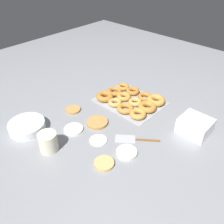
{
  "coord_description": "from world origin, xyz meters",
  "views": [
    {
      "loc": [
        -0.71,
        0.72,
        0.83
      ],
      "look_at": [
        0.03,
        -0.07,
        0.04
      ],
      "focal_mm": 38.0,
      "sensor_mm": 36.0,
      "label": 1
    }
  ],
  "objects_px": {
    "pancake_4": "(104,163)",
    "batter_bowl": "(27,126)",
    "pancake_3": "(127,152)",
    "paper_cup": "(48,142)",
    "pancake_1": "(74,129)",
    "pancake_2": "(73,110)",
    "pancake_0": "(98,140)",
    "pancake_5": "(97,122)",
    "donut_tray": "(131,100)",
    "container_stack": "(195,126)",
    "spatula": "(130,139)"
  },
  "relations": [
    {
      "from": "pancake_5",
      "to": "container_stack",
      "type": "xyz_separation_m",
      "value": [
        -0.43,
        -0.3,
        0.03
      ]
    },
    {
      "from": "pancake_4",
      "to": "batter_bowl",
      "type": "xyz_separation_m",
      "value": [
        0.47,
        0.11,
        0.02
      ]
    },
    {
      "from": "pancake_5",
      "to": "batter_bowl",
      "type": "relative_size",
      "value": 0.61
    },
    {
      "from": "pancake_3",
      "to": "donut_tray",
      "type": "relative_size",
      "value": 0.26
    },
    {
      "from": "pancake_1",
      "to": "pancake_2",
      "type": "distance_m",
      "value": 0.18
    },
    {
      "from": "pancake_2",
      "to": "pancake_5",
      "type": "relative_size",
      "value": 0.75
    },
    {
      "from": "pancake_3",
      "to": "paper_cup",
      "type": "bearing_deg",
      "value": 38.75
    },
    {
      "from": "pancake_2",
      "to": "donut_tray",
      "type": "bearing_deg",
      "value": -123.34
    },
    {
      "from": "pancake_4",
      "to": "spatula",
      "type": "bearing_deg",
      "value": -84.78
    },
    {
      "from": "pancake_5",
      "to": "paper_cup",
      "type": "height_order",
      "value": "paper_cup"
    },
    {
      "from": "pancake_1",
      "to": "pancake_3",
      "type": "bearing_deg",
      "value": -168.94
    },
    {
      "from": "pancake_0",
      "to": "paper_cup",
      "type": "relative_size",
      "value": 0.92
    },
    {
      "from": "batter_bowl",
      "to": "spatula",
      "type": "xyz_separation_m",
      "value": [
        -0.45,
        -0.32,
        -0.02
      ]
    },
    {
      "from": "pancake_0",
      "to": "paper_cup",
      "type": "xyz_separation_m",
      "value": [
        0.13,
        0.21,
        0.04
      ]
    },
    {
      "from": "batter_bowl",
      "to": "paper_cup",
      "type": "height_order",
      "value": "paper_cup"
    },
    {
      "from": "pancake_0",
      "to": "pancake_1",
      "type": "xyz_separation_m",
      "value": [
        0.16,
        0.03,
        0.0
      ]
    },
    {
      "from": "donut_tray",
      "to": "paper_cup",
      "type": "height_order",
      "value": "paper_cup"
    },
    {
      "from": "pancake_0",
      "to": "donut_tray",
      "type": "distance_m",
      "value": 0.4
    },
    {
      "from": "paper_cup",
      "to": "spatula",
      "type": "height_order",
      "value": "paper_cup"
    },
    {
      "from": "pancake_1",
      "to": "batter_bowl",
      "type": "distance_m",
      "value": 0.25
    },
    {
      "from": "pancake_3",
      "to": "pancake_5",
      "type": "relative_size",
      "value": 0.86
    },
    {
      "from": "donut_tray",
      "to": "pancake_4",
      "type": "bearing_deg",
      "value": 116.11
    },
    {
      "from": "donut_tray",
      "to": "container_stack",
      "type": "xyz_separation_m",
      "value": [
        -0.42,
        -0.01,
        0.02
      ]
    },
    {
      "from": "pancake_1",
      "to": "spatula",
      "type": "relative_size",
      "value": 0.5
    },
    {
      "from": "pancake_2",
      "to": "pancake_3",
      "type": "xyz_separation_m",
      "value": [
        -0.46,
        0.05,
        0.0
      ]
    },
    {
      "from": "pancake_5",
      "to": "spatula",
      "type": "bearing_deg",
      "value": -173.44
    },
    {
      "from": "pancake_0",
      "to": "pancake_5",
      "type": "height_order",
      "value": "pancake_5"
    },
    {
      "from": "pancake_5",
      "to": "spatula",
      "type": "height_order",
      "value": "pancake_5"
    },
    {
      "from": "pancake_1",
      "to": "pancake_3",
      "type": "relative_size",
      "value": 1.02
    },
    {
      "from": "pancake_4",
      "to": "spatula",
      "type": "xyz_separation_m",
      "value": [
        0.02,
        -0.21,
        -0.01
      ]
    },
    {
      "from": "pancake_1",
      "to": "paper_cup",
      "type": "distance_m",
      "value": 0.18
    },
    {
      "from": "pancake_0",
      "to": "pancake_3",
      "type": "height_order",
      "value": "pancake_3"
    },
    {
      "from": "donut_tray",
      "to": "batter_bowl",
      "type": "relative_size",
      "value": 2.04
    },
    {
      "from": "batter_bowl",
      "to": "container_stack",
      "type": "bearing_deg",
      "value": -138.09
    },
    {
      "from": "pancake_1",
      "to": "donut_tray",
      "type": "xyz_separation_m",
      "value": [
        -0.06,
        -0.42,
        0.01
      ]
    },
    {
      "from": "pancake_4",
      "to": "pancake_5",
      "type": "distance_m",
      "value": 0.3
    },
    {
      "from": "pancake_0",
      "to": "pancake_5",
      "type": "distance_m",
      "value": 0.14
    },
    {
      "from": "donut_tray",
      "to": "spatula",
      "type": "height_order",
      "value": "donut_tray"
    },
    {
      "from": "pancake_2",
      "to": "donut_tray",
      "type": "xyz_separation_m",
      "value": [
        -0.2,
        -0.3,
        0.01
      ]
    },
    {
      "from": "container_stack",
      "to": "paper_cup",
      "type": "distance_m",
      "value": 0.75
    },
    {
      "from": "pancake_1",
      "to": "pancake_2",
      "type": "relative_size",
      "value": 1.16
    },
    {
      "from": "paper_cup",
      "to": "container_stack",
      "type": "bearing_deg",
      "value": -127.01
    },
    {
      "from": "pancake_2",
      "to": "spatula",
      "type": "relative_size",
      "value": 0.43
    },
    {
      "from": "donut_tray",
      "to": "container_stack",
      "type": "distance_m",
      "value": 0.42
    },
    {
      "from": "pancake_1",
      "to": "pancake_5",
      "type": "distance_m",
      "value": 0.14
    },
    {
      "from": "pancake_3",
      "to": "container_stack",
      "type": "distance_m",
      "value": 0.4
    },
    {
      "from": "pancake_2",
      "to": "container_stack",
      "type": "height_order",
      "value": "container_stack"
    },
    {
      "from": "pancake_2",
      "to": "batter_bowl",
      "type": "relative_size",
      "value": 0.46
    },
    {
      "from": "spatula",
      "to": "paper_cup",
      "type": "bearing_deg",
      "value": 15.03
    },
    {
      "from": "pancake_2",
      "to": "batter_bowl",
      "type": "bearing_deg",
      "value": 81.94
    }
  ]
}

